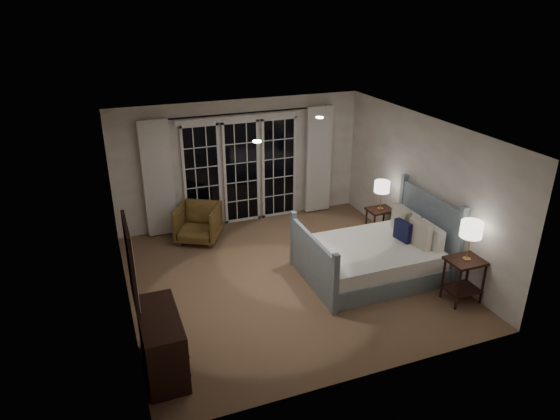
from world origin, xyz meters
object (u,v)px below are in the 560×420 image
object	(u,v)px
nightstand_right	(379,219)
dresser	(162,343)
nightstand_left	(464,273)
lamp_left	(471,230)
bed	(375,257)
lamp_right	(382,187)
armchair	(198,223)

from	to	relation	value
nightstand_right	dresser	xyz separation A→B (m)	(-4.43, -2.25, 0.00)
nightstand_left	lamp_left	size ratio (longest dim) A/B	1.15
bed	nightstand_left	distance (m)	1.44
lamp_left	lamp_right	bearing A→B (deg)	91.41
nightstand_left	lamp_left	world-z (taller)	lamp_left
nightstand_right	armchair	xyz separation A→B (m)	(-3.24, 1.14, -0.04)
nightstand_left	lamp_right	size ratio (longest dim) A/B	1.28
bed	nightstand_left	bearing A→B (deg)	-54.35
nightstand_left	dresser	size ratio (longest dim) A/B	0.63
lamp_right	nightstand_right	bearing A→B (deg)	14.04
lamp_right	armchair	world-z (taller)	lamp_right
bed	nightstand_right	world-z (taller)	bed
bed	dresser	size ratio (longest dim) A/B	1.96
nightstand_right	lamp_right	xyz separation A→B (m)	(-0.00, -0.00, 0.65)
bed	lamp_right	size ratio (longest dim) A/B	3.97
nightstand_left	lamp_right	distance (m)	2.38
nightstand_right	armchair	world-z (taller)	armchair
nightstand_left	nightstand_right	bearing A→B (deg)	91.41
armchair	lamp_right	bearing A→B (deg)	9.99
armchair	nightstand_left	bearing A→B (deg)	-16.97
lamp_left	armchair	size ratio (longest dim) A/B	0.79
nightstand_left	armchair	xyz separation A→B (m)	(-3.30, 3.45, -0.12)
lamp_left	lamp_right	world-z (taller)	lamp_left
lamp_right	dresser	bearing A→B (deg)	-153.10
nightstand_left	nightstand_right	xyz separation A→B (m)	(-0.06, 2.31, -0.07)
nightstand_right	lamp_left	bearing A→B (deg)	-88.59
bed	armchair	xyz separation A→B (m)	(-2.46, 2.29, 0.03)
nightstand_left	armchair	world-z (taller)	same
dresser	lamp_left	bearing A→B (deg)	-0.87
dresser	nightstand_right	bearing A→B (deg)	26.90
nightstand_right	nightstand_left	bearing A→B (deg)	-88.59
nightstand_right	bed	bearing A→B (deg)	-124.13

